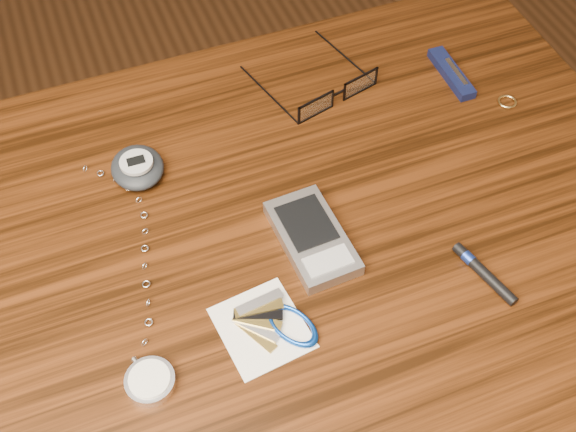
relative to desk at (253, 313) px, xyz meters
name	(u,v)px	position (x,y,z in m)	size (l,w,h in m)	color
desk	(253,313)	(0.00, 0.00, 0.00)	(1.00, 0.70, 0.75)	#3D1C09
eyeglasses	(334,93)	(0.18, 0.20, 0.11)	(0.16, 0.16, 0.03)	black
gold_ring	(507,102)	(0.39, 0.11, 0.10)	(0.02, 0.02, 0.00)	#E6BF71
pocket_watch	(149,372)	(-0.13, -0.08, 0.11)	(0.07, 0.32, 0.02)	white
pda_phone	(312,237)	(0.07, 0.00, 0.11)	(0.07, 0.12, 0.02)	#AFAFB4
pedometer	(137,167)	(-0.08, 0.17, 0.11)	(0.06, 0.07, 0.03)	black
notepad_keys	(276,325)	(0.00, -0.08, 0.11)	(0.11, 0.10, 0.01)	white
pocket_knife	(451,73)	(0.34, 0.18, 0.11)	(0.02, 0.10, 0.01)	#0D0E3C
black_blue_pen	(482,272)	(0.22, -0.10, 0.11)	(0.03, 0.09, 0.01)	black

